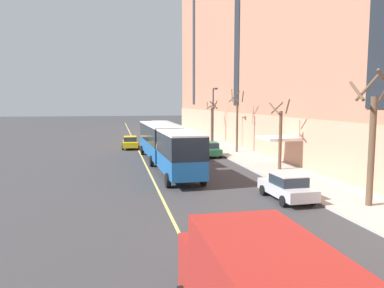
# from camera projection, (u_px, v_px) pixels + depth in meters

# --- Properties ---
(ground_plane) EXTENTS (260.00, 260.00, 0.00)m
(ground_plane) POSITION_uv_depth(u_px,v_px,m) (163.00, 165.00, 34.79)
(ground_plane) COLOR #38383A
(sidewalk) EXTENTS (4.71, 160.00, 0.15)m
(sidewalk) POSITION_uv_depth(u_px,v_px,m) (247.00, 157.00, 39.57)
(sidewalk) COLOR #ADA89E
(sidewalk) RESTS_ON ground
(city_bus) EXTENTS (3.38, 20.19, 3.64)m
(city_bus) POSITION_uv_depth(u_px,v_px,m) (165.00, 143.00, 33.81)
(city_bus) COLOR #19569E
(city_bus) RESTS_ON ground
(parked_car_green_0) EXTENTS (2.07, 4.61, 1.56)m
(parked_car_green_0) POSITION_uv_depth(u_px,v_px,m) (210.00, 149.00, 40.19)
(parked_car_green_0) COLOR #23603D
(parked_car_green_0) RESTS_ON ground
(parked_car_green_1) EXTENTS (2.02, 4.76, 1.56)m
(parked_car_green_1) POSITION_uv_depth(u_px,v_px,m) (174.00, 131.00, 65.08)
(parked_car_green_1) COLOR #23603D
(parked_car_green_1) RESTS_ON ground
(parked_car_silver_3) EXTENTS (2.11, 4.41, 1.56)m
(parked_car_silver_3) POSITION_uv_depth(u_px,v_px,m) (287.00, 187.00, 22.16)
(parked_car_silver_3) COLOR #B7B7BC
(parked_car_silver_3) RESTS_ON ground
(taxi_cab) EXTENTS (2.12, 4.80, 1.56)m
(taxi_cab) POSITION_uv_depth(u_px,v_px,m) (130.00, 142.00, 46.99)
(taxi_cab) COLOR yellow
(taxi_cab) RESTS_ON ground
(street_tree_near_corner) EXTENTS (2.21, 2.19, 7.34)m
(street_tree_near_corner) POSITION_uv_depth(u_px,v_px,m) (372.00, 139.00, 20.16)
(street_tree_near_corner) COLOR brown
(street_tree_near_corner) RESTS_ON sidewalk
(street_tree_mid_block) EXTENTS (1.57, 1.55, 5.92)m
(street_tree_mid_block) POSITION_uv_depth(u_px,v_px,m) (280.00, 135.00, 31.41)
(street_tree_mid_block) COLOR brown
(street_tree_mid_block) RESTS_ON sidewalk
(street_tree_far_uptown) EXTENTS (1.64, 1.64, 7.15)m
(street_tree_far_uptown) POSITION_uv_depth(u_px,v_px,m) (237.00, 121.00, 42.52)
(street_tree_far_uptown) COLOR brown
(street_tree_far_uptown) RESTS_ON sidewalk
(street_tree_far_downtown) EXTENTS (1.57, 1.60, 5.94)m
(street_tree_far_downtown) POSITION_uv_depth(u_px,v_px,m) (212.00, 121.00, 53.70)
(street_tree_far_downtown) COLOR brown
(street_tree_far_downtown) RESTS_ON sidewalk
(street_lamp) EXTENTS (0.36, 1.48, 7.40)m
(street_lamp) POSITION_uv_depth(u_px,v_px,m) (214.00, 112.00, 45.67)
(street_lamp) COLOR #2D2D30
(street_lamp) RESTS_ON sidewalk
(fire_hydrant) EXTENTS (0.42, 0.24, 0.72)m
(fire_hydrant) POSITION_uv_depth(u_px,v_px,m) (198.00, 139.00, 53.91)
(fire_hydrant) COLOR red
(fire_hydrant) RESTS_ON sidewalk
(lane_centerline) EXTENTS (0.16, 140.00, 0.01)m
(lane_centerline) POSITION_uv_depth(u_px,v_px,m) (143.00, 160.00, 37.41)
(lane_centerline) COLOR #E0D66B
(lane_centerline) RESTS_ON ground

